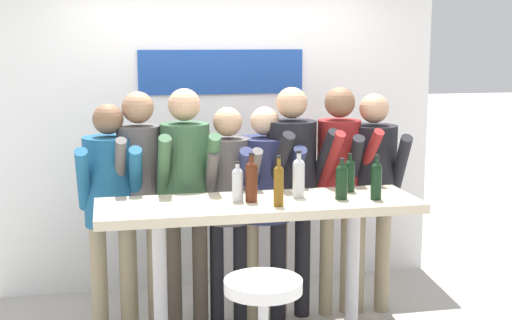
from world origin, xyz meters
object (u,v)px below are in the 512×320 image
Objects in this scene: wine_bottle_4 at (299,176)px; wine_bottle_5 at (279,184)px; wine_bottle_0 at (342,180)px; wine_bottle_2 at (376,179)px; person_center_left at (186,182)px; wine_bottle_6 at (350,174)px; person_left at (140,182)px; wine_bottle_1 at (238,183)px; person_right at (292,178)px; person_rightmost at (372,179)px; tasting_table at (259,228)px; person_far_left at (111,193)px; person_center_right at (265,191)px; person_far_right at (339,174)px; wine_bottle_3 at (251,179)px; person_center at (228,191)px.

wine_bottle_5 reaches higher than wine_bottle_4.
wine_bottle_0 is 0.22m from wine_bottle_2.
wine_bottle_2 is 0.92× the size of wine_bottle_5.
wine_bottle_5 is at bearing -55.61° from person_center_left.
person_center_left is 1.15m from wine_bottle_6.
person_left is at bearing 149.14° from wine_bottle_4.
person_center_left reaches higher than wine_bottle_1.
person_rightmost is at bearing -10.94° from person_right.
person_left reaches higher than wine_bottle_5.
wine_bottle_4 is (-0.26, 0.11, 0.02)m from wine_bottle_0.
wine_bottle_0 is (0.16, -0.65, 0.11)m from person_right.
person_right reaches higher than tasting_table.
person_right is at bearing 79.96° from wine_bottle_4.
wine_bottle_4 is (-0.72, -0.54, 0.16)m from person_rightmost.
person_rightmost is at bearing 31.00° from tasting_table.
wine_bottle_5 is at bearing -131.29° from wine_bottle_4.
person_left is (0.21, 0.02, 0.07)m from person_far_left.
person_center_right is at bearing -173.58° from person_rightmost.
person_right is 0.63m from person_rightmost.
wine_bottle_0 is 0.84× the size of wine_bottle_5.
person_center_left is at bearing -173.60° from person_center_right.
person_left is 1.02× the size of person_rightmost.
wine_bottle_6 is at bearing -15.89° from person_far_left.
wine_bottle_4 is at bearing 157.08° from wine_bottle_0.
wine_bottle_0 is (1.46, -0.68, 0.17)m from person_far_left.
wine_bottle_6 is (0.29, -0.44, 0.10)m from person_right.
person_center_left reaches higher than person_center_right.
person_right is (0.78, 0.03, -0.01)m from person_center_left.
wine_bottle_3 is (-0.79, -0.62, 0.11)m from person_far_right.
wine_bottle_2 is 0.66m from wine_bottle_5.
wine_bottle_2 is at bearing -30.41° from person_center_left.
person_far_left reaches higher than wine_bottle_2.
wine_bottle_1 is at bearing -94.87° from person_center.
person_rightmost reaches higher than person_far_left.
wine_bottle_0 is at bearing -4.64° from wine_bottle_3.
wine_bottle_2 is at bearing -31.03° from person_left.
person_far_right is at bearing 90.73° from wine_bottle_2.
wine_bottle_3 is (-1.05, -0.60, 0.16)m from person_rightmost.
person_rightmost is 6.47× the size of wine_bottle_1.
wine_bottle_1 is 0.81m from wine_bottle_6.
person_far_left is 0.53m from person_center_left.
person_far_right reaches higher than wine_bottle_2.
person_center is 0.28m from person_center_right.
wine_bottle_2 is at bearing -73.09° from person_right.
wine_bottle_5 is (0.09, -0.16, 0.32)m from tasting_table.
person_right is at bearing -0.91° from person_center.
person_center_left is 1.09× the size of person_center_right.
person_center_right is at bearing 74.20° from tasting_table.
person_center_right is 6.09× the size of wine_bottle_6.
person_far_left is at bearing 176.21° from person_center.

